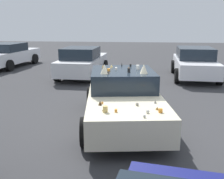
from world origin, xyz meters
TOP-DOWN VIEW (x-y plane):
  - ground_plane at (0.00, 0.00)m, footprint 60.00×60.00m
  - art_car_decorated at (0.07, 0.01)m, footprint 4.63×2.54m
  - parked_sedan_behind_right at (6.00, 2.43)m, footprint 4.33×2.07m
  - parked_sedan_near_right at (6.28, -2.97)m, footprint 4.24×2.14m
  - parked_sedan_row_back_center at (8.49, 7.55)m, footprint 4.71×2.43m

SIDE VIEW (x-z plane):
  - ground_plane at x=0.00m, z-range 0.00..0.00m
  - art_car_decorated at x=0.07m, z-range -0.12..1.48m
  - parked_sedan_row_back_center at x=8.49m, z-range 0.00..1.42m
  - parked_sedan_behind_right at x=6.00m, z-range 0.00..1.45m
  - parked_sedan_near_right at x=6.28m, z-range 0.01..1.46m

